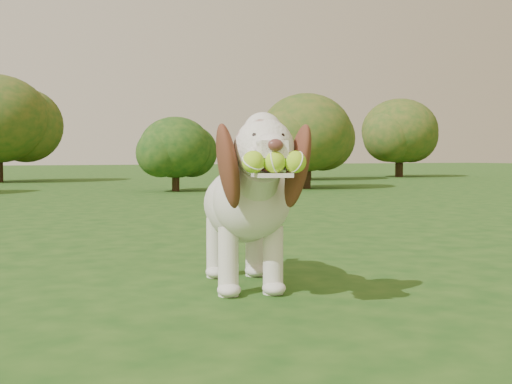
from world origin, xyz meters
name	(u,v)px	position (x,y,z in m)	size (l,w,h in m)	color
ground	(261,281)	(0.00, 0.00, 0.00)	(80.00, 80.00, 0.00)	#184413
dog	(246,199)	(-0.13, -0.13, 0.40)	(0.58, 1.15, 0.75)	silver
shrub_d	(306,133)	(4.50, 7.33, 1.00)	(1.65, 1.65, 1.71)	#382314
shrub_f	(307,129)	(6.66, 10.99, 1.24)	(2.04, 2.04, 2.11)	#382314
shrub_h	(400,131)	(10.09, 11.76, 1.28)	(2.11, 2.11, 2.18)	#382314
shrub_c	(175,147)	(2.10, 7.49, 0.73)	(1.19, 1.19, 1.24)	#382314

